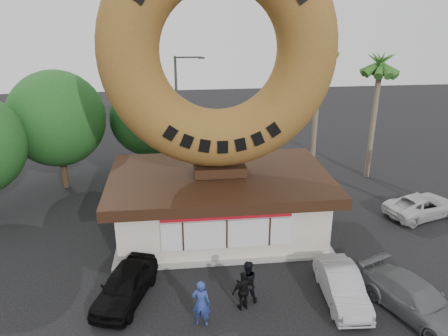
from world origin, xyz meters
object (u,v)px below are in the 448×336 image
person_center (247,282)px  car_white (422,206)px  donut_shop (220,201)px  person_left (201,303)px  car_silver (342,286)px  car_black (125,285)px  car_grey (415,299)px  street_lamp (179,107)px  giant_donut (219,52)px  person_right (244,291)px

person_center → car_white: size_ratio=0.42×
donut_shop → person_left: size_ratio=5.74×
donut_shop → car_white: bearing=2.4°
donut_shop → car_white: 11.72m
person_left → car_silver: bearing=-156.9°
car_black → person_left: bearing=-13.3°
car_white → car_silver: bearing=115.4°
car_grey → person_left: bearing=156.1°
street_lamp → car_grey: street_lamp is taller
donut_shop → car_grey: donut_shop is taller
giant_donut → person_center: size_ratio=5.94×
donut_shop → car_silver: bearing=-54.9°
giant_donut → street_lamp: (-1.86, 10.00, -4.88)m
person_left → giant_donut: bearing=-86.7°
street_lamp → car_grey: (8.77, -17.39, -3.80)m
car_black → car_silver: bearing=12.0°
street_lamp → car_grey: 19.85m
giant_donut → car_silver: size_ratio=2.77×
person_left → car_white: (13.10, 7.56, -0.35)m
car_grey → street_lamp: bearing=95.0°
person_left → street_lamp: bearing=-73.8°
giant_donut → person_right: 10.62m
person_right → car_silver: bearing=165.1°
person_right → car_grey: person_right is taller
person_right → car_black: size_ratio=0.42×
car_silver → car_grey: size_ratio=0.86×
car_grey → car_black: bearing=147.4°
car_black → car_grey: (11.37, -2.18, -0.02)m
person_right → person_left: bearing=6.1°
street_lamp → person_left: bearing=-88.6°
street_lamp → person_right: (2.14, -16.36, -3.63)m
giant_donut → car_white: giant_donut is taller
car_black → car_grey: car_black is taller
person_right → car_black: 4.87m
donut_shop → giant_donut: 7.59m
car_black → donut_shop: bearing=68.0°
street_lamp → person_center: bearing=-81.6°
donut_shop → person_left: 7.25m
person_right → person_center: bearing=-130.5°
giant_donut → car_grey: bearing=-46.9°
person_center → car_black: person_center is taller
car_silver → car_white: bearing=45.7°
street_lamp → car_black: street_lamp is taller
car_white → car_black: bearing=92.2°
donut_shop → car_black: size_ratio=2.74×
donut_shop → street_lamp: street_lamp is taller
person_right → car_silver: size_ratio=0.43×
donut_shop → car_black: donut_shop is taller
giant_donut → car_black: 11.05m
person_center → donut_shop: bearing=-85.6°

